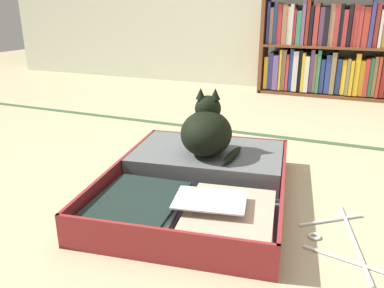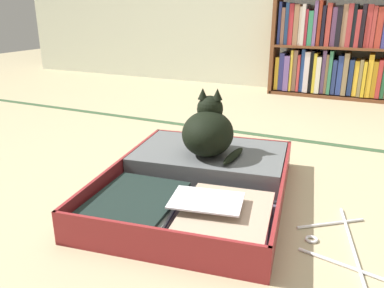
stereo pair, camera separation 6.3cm
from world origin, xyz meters
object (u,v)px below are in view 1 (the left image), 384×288
at_px(bookshelf, 348,50).
at_px(clothes_hanger, 341,239).
at_px(open_suitcase, 200,179).
at_px(black_cat, 207,131).

bearing_deg(bookshelf, clothes_hanger, -87.71).
relative_size(open_suitcase, clothes_hanger, 2.18).
height_order(black_cat, clothes_hanger, black_cat).
distance_m(open_suitcase, black_cat, 0.21).
height_order(open_suitcase, black_cat, black_cat).
relative_size(bookshelf, clothes_hanger, 3.15).
bearing_deg(clothes_hanger, bookshelf, 92.29).
bearing_deg(open_suitcase, bookshelf, 77.49).
xyz_separation_m(bookshelf, black_cat, (-0.48, -1.95, -0.16)).
relative_size(bookshelf, black_cat, 4.52).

